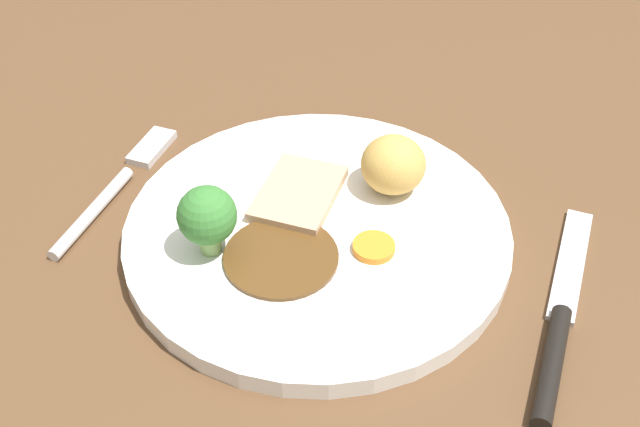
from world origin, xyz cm
name	(u,v)px	position (x,y,z in cm)	size (l,w,h in cm)	color
dining_table	(330,233)	(0.00, 0.00, 1.80)	(120.00, 84.00, 3.60)	brown
dinner_plate	(320,232)	(0.19, -2.63, 4.30)	(25.95, 25.95, 1.40)	white
gravy_pool	(281,257)	(-1.07, -6.49, 5.15)	(7.40, 7.40, 0.30)	#563819
meat_slice_main	(299,194)	(-2.13, -0.55, 5.40)	(7.12, 5.04, 0.80)	tan
roast_potato_left	(393,165)	(3.65, 2.75, 7.04)	(4.52, 4.52, 4.09)	tan
carrot_coin_front	(374,247)	(4.28, -3.76, 5.26)	(2.76, 2.76, 0.52)	orange
broccoli_floret	(207,217)	(-5.62, -7.24, 7.87)	(3.80, 3.80, 4.89)	#8CB766
fork	(119,183)	(-15.60, -2.36, 3.99)	(2.05, 15.27, 0.90)	silver
knife	(559,324)	(16.41, -5.15, 4.05)	(1.92, 18.53, 1.20)	black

